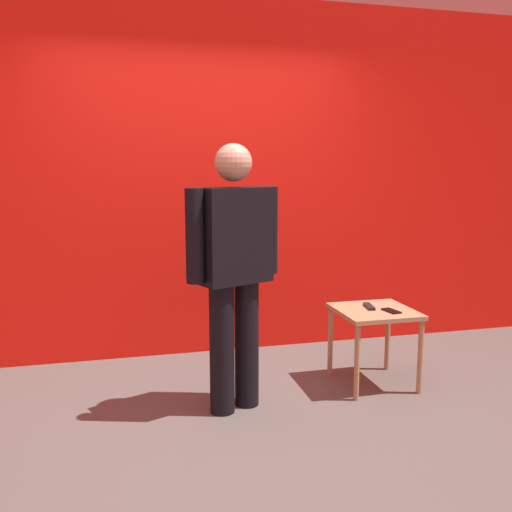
{
  "coord_description": "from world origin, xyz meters",
  "views": [
    {
      "loc": [
        -0.64,
        -2.9,
        1.51
      ],
      "look_at": [
        0.23,
        0.55,
        0.94
      ],
      "focal_mm": 37.97,
      "sensor_mm": 36.0,
      "label": 1
    }
  ],
  "objects_px": {
    "tv_remote": "(369,306)",
    "side_table": "(374,321)",
    "cell_phone": "(391,311)",
    "standing_person": "(234,265)"
  },
  "relations": [
    {
      "from": "tv_remote",
      "to": "side_table",
      "type": "bearing_deg",
      "value": -56.8
    },
    {
      "from": "side_table",
      "to": "cell_phone",
      "type": "relative_size",
      "value": 3.8
    },
    {
      "from": "side_table",
      "to": "cell_phone",
      "type": "distance_m",
      "value": 0.15
    },
    {
      "from": "standing_person",
      "to": "side_table",
      "type": "xyz_separation_m",
      "value": [
        1.04,
        0.15,
        -0.47
      ]
    },
    {
      "from": "cell_phone",
      "to": "tv_remote",
      "type": "distance_m",
      "value": 0.17
    },
    {
      "from": "standing_person",
      "to": "cell_phone",
      "type": "bearing_deg",
      "value": 3.28
    },
    {
      "from": "cell_phone",
      "to": "standing_person",
      "type": "bearing_deg",
      "value": 173.57
    },
    {
      "from": "side_table",
      "to": "tv_remote",
      "type": "distance_m",
      "value": 0.11
    },
    {
      "from": "cell_phone",
      "to": "tv_remote",
      "type": "height_order",
      "value": "tv_remote"
    },
    {
      "from": "side_table",
      "to": "cell_phone",
      "type": "bearing_deg",
      "value": -46.78
    }
  ]
}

